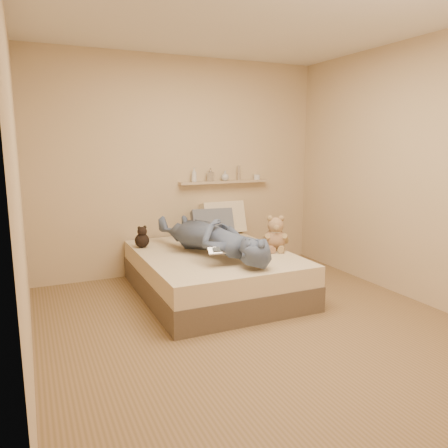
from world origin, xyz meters
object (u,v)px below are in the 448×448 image
game_console (218,250)px  pillow_grey (213,223)px  bed (213,273)px  pillow_cream (223,218)px  person (212,236)px  wall_shelf (225,182)px  dark_plush (142,238)px  teddy_bear (275,236)px

game_console → pillow_grey: pillow_grey is taller
bed → game_console: size_ratio=10.15×
pillow_cream → game_console: bearing=-116.3°
person → wall_shelf: 1.26m
bed → dark_plush: 0.88m
pillow_grey → wall_shelf: size_ratio=0.42×
bed → wall_shelf: bearing=58.8°
pillow_grey → person: bearing=-113.5°
person → wall_shelf: (0.60, 1.01, 0.46)m
pillow_cream → wall_shelf: (0.06, 0.08, 0.45)m
dark_plush → pillow_cream: pillow_cream is taller
bed → dark_plush: bearing=141.0°
pillow_grey → pillow_cream: bearing=34.2°
pillow_grey → person: size_ratio=0.31×
bed → game_console: game_console is taller
game_console → pillow_cream: size_ratio=0.34×
bed → game_console: bearing=-108.8°
teddy_bear → person: person is taller
wall_shelf → game_console: bearing=-116.8°
dark_plush → person: bearing=-46.6°
bed → teddy_bear: size_ratio=4.96×
person → bed: bearing=-131.2°
game_console → pillow_cream: (0.68, 1.37, 0.04)m
teddy_bear → pillow_grey: 0.96m
pillow_cream → wall_shelf: 0.46m
dark_plush → wall_shelf: size_ratio=0.20×
pillow_grey → person: 0.86m
game_console → dark_plush: bearing=113.0°
bed → pillow_grey: size_ratio=3.80×
pillow_grey → person: person is taller
bed → person: (-0.05, -0.10, 0.42)m
teddy_bear → person: 0.70m
teddy_bear → pillow_grey: bearing=111.7°
bed → game_console: 0.69m
dark_plush → pillow_grey: bearing=11.0°
teddy_bear → pillow_cream: (-0.15, 1.03, 0.04)m
bed → dark_plush: dark_plush is taller
game_console → person: person is taller
person → game_console: bearing=61.6°
teddy_bear → wall_shelf: bearing=94.7°
teddy_bear → dark_plush: bearing=150.9°
pillow_cream → pillow_grey: 0.25m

